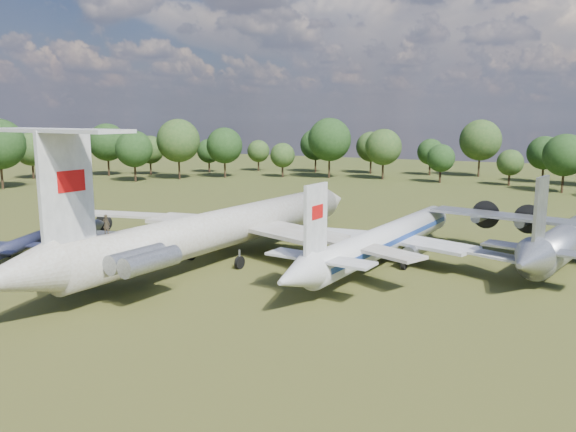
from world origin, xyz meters
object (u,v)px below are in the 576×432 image
at_px(il62_airliner, 228,234).
at_px(small_prop_northwest, 78,234).
at_px(tu104_jet, 386,245).
at_px(small_prop_west, 21,247).
at_px(person_on_il62, 106,224).
at_px(an12_transport, 567,244).

relative_size(il62_airliner, small_prop_northwest, 4.13).
bearing_deg(tu104_jet, il62_airliner, -153.27).
xyz_separation_m(small_prop_west, person_on_il62, (19.23, -6.75, 5.37)).
xyz_separation_m(tu104_jet, person_on_il62, (-17.82, -21.33, 4.37)).
distance_m(il62_airliner, person_on_il62, 16.22).
xyz_separation_m(il62_airliner, person_on_il62, (-1.97, -15.69, 3.65)).
bearing_deg(person_on_il62, tu104_jet, -142.11).
distance_m(an12_transport, person_on_il62, 45.94).
relative_size(small_prop_northwest, person_on_il62, 8.39).
distance_m(small_prop_west, person_on_il62, 21.08).
bearing_deg(small_prop_west, small_prop_northwest, 72.06).
bearing_deg(person_on_il62, il62_airliner, -109.37).
distance_m(il62_airliner, small_prop_west, 23.07).
relative_size(an12_transport, person_on_il62, 20.29).
xyz_separation_m(tu104_jet, an12_transport, (17.08, 8.23, 0.11)).
height_order(an12_transport, person_on_il62, person_on_il62).
distance_m(an12_transport, small_prop_west, 58.76).
bearing_deg(small_prop_northwest, person_on_il62, -50.95).
bearing_deg(il62_airliner, tu104_jet, 26.75).
relative_size(tu104_jet, small_prop_west, 2.80).
bearing_deg(small_prop_west, person_on_il62, -39.29).
distance_m(tu104_jet, small_prop_northwest, 37.88).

